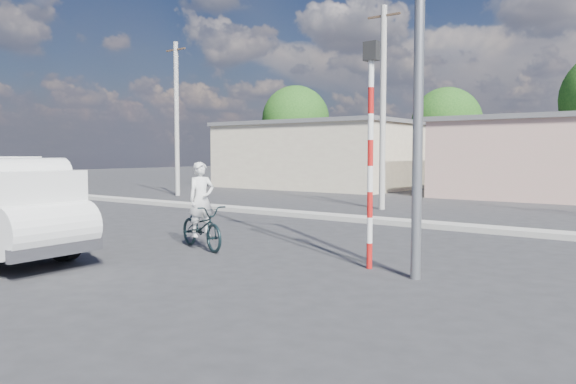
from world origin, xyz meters
The scene contains 7 objects.
ground_plane centered at (0.00, 0.00, 0.00)m, with size 120.00×120.00×0.00m, color #29292C.
median centered at (0.00, 8.00, 0.08)m, with size 40.00×0.80×0.16m, color #99968E.
bicycle centered at (-1.03, 1.12, 0.52)m, with size 0.69×1.99×1.04m, color black.
cyclist centered at (-1.03, 1.12, 0.87)m, with size 0.63×0.42×1.74m, color silver.
traffic_pole centered at (3.20, 1.50, 2.59)m, with size 0.28×0.18×4.36m.
building_row centered at (1.10, 22.00, 2.13)m, with size 37.80×7.30×4.44m.
utility_poles centered at (3.25, 12.00, 4.07)m, with size 35.40×0.24×8.00m.
Camera 1 is at (8.43, -8.08, 2.25)m, focal length 35.00 mm.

